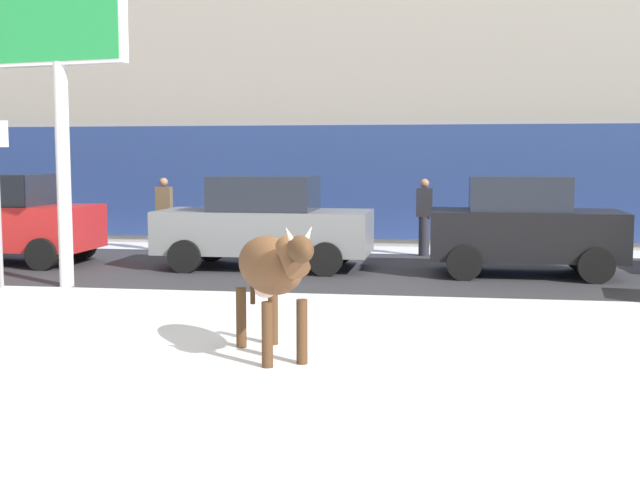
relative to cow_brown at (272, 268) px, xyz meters
The scene contains 10 objects.
ground_plane 1.18m from the cow_brown, 41.50° to the right, with size 120.00×120.00×0.00m, color white.
road_strip 7.06m from the cow_brown, 86.06° to the left, with size 60.00×5.60×0.01m, color #333338.
building_facade 15.38m from the cow_brown, 88.08° to the left, with size 44.00×6.10×13.00m.
cow_brown is the anchor object (origin of this frame).
billboard 7.05m from the cow_brown, 136.66° to the left, with size 2.52×0.62×5.56m.
car_red_hatchback 9.88m from the cow_brown, 135.60° to the left, with size 3.52×1.95×1.86m.
car_grey_sedan 7.21m from the cow_brown, 103.21° to the left, with size 4.22×2.01×1.84m.
car_black_hatchback 7.61m from the cow_brown, 63.76° to the left, with size 3.52×1.95×1.86m.
pedestrian_near_billboard 9.69m from the cow_brown, 81.43° to the left, with size 0.36×0.24×1.73m.
pedestrian_by_cars 10.65m from the cow_brown, 115.85° to the left, with size 0.36×0.24×1.73m.
Camera 1 is at (1.37, -8.21, 2.21)m, focal length 45.34 mm.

